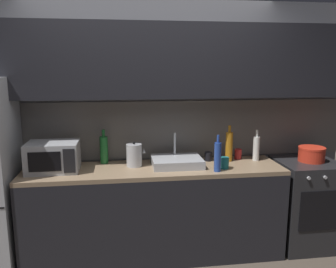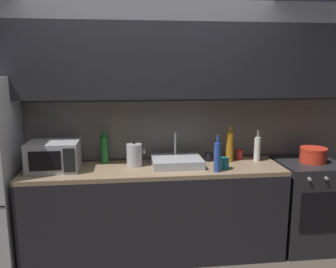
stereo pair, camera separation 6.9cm
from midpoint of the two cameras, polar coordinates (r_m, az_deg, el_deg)
back_wall at (r=3.52m, az=-2.13°, el=6.11°), size 4.20×0.44×2.50m
counter_run at (r=3.50m, az=-1.60°, el=-12.57°), size 2.46×0.60×0.90m
oven_range at (r=3.95m, az=22.20°, el=-10.60°), size 0.60×0.62×0.90m
microwave at (r=3.38m, az=-17.66°, el=-3.46°), size 0.46×0.35×0.27m
sink_basin at (r=3.39m, az=2.05°, el=-4.54°), size 0.48×0.38×0.30m
kettle at (r=3.37m, az=-4.95°, el=-3.44°), size 0.18×0.15×0.24m
wine_bottle_amber at (r=3.57m, az=10.61°, el=-2.01°), size 0.07×0.07×0.37m
wine_bottle_blue at (r=3.21m, az=8.72°, el=-3.69°), size 0.06×0.06×0.34m
wine_bottle_white at (r=3.66m, az=14.92°, el=-2.31°), size 0.07×0.07×0.32m
wine_bottle_green at (r=3.52m, az=-9.81°, el=-2.44°), size 0.08×0.08×0.34m
mug_red at (r=3.69m, az=12.06°, el=-3.28°), size 0.07×0.07×0.11m
mug_dark at (r=3.58m, az=7.25°, el=-3.70°), size 0.08×0.08×0.09m
mug_teal at (r=3.33m, az=9.84°, el=-4.74°), size 0.08×0.08×0.11m
cooking_pot at (r=3.81m, az=23.16°, el=-3.17°), size 0.26×0.26×0.15m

